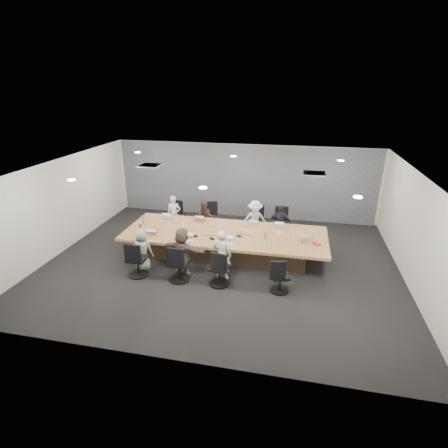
% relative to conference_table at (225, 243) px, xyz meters
% --- Properties ---
extents(floor, '(10.00, 8.00, 0.00)m').
position_rel_conference_table_xyz_m(floor, '(0.00, -0.50, -0.40)').
color(floor, black).
rests_on(floor, ground).
extents(ceiling, '(10.00, 8.00, 0.00)m').
position_rel_conference_table_xyz_m(ceiling, '(0.00, -0.50, 2.40)').
color(ceiling, white).
rests_on(ceiling, wall_back).
extents(wall_back, '(10.00, 0.00, 2.80)m').
position_rel_conference_table_xyz_m(wall_back, '(0.00, 3.50, 1.00)').
color(wall_back, beige).
rests_on(wall_back, ground).
extents(wall_front, '(10.00, 0.00, 2.80)m').
position_rel_conference_table_xyz_m(wall_front, '(0.00, -4.50, 1.00)').
color(wall_front, beige).
rests_on(wall_front, ground).
extents(wall_left, '(0.00, 8.00, 2.80)m').
position_rel_conference_table_xyz_m(wall_left, '(-5.00, -0.50, 1.00)').
color(wall_left, beige).
rests_on(wall_left, ground).
extents(wall_right, '(0.00, 8.00, 2.80)m').
position_rel_conference_table_xyz_m(wall_right, '(5.00, -0.50, 1.00)').
color(wall_right, beige).
rests_on(wall_right, ground).
extents(curtain, '(9.80, 0.04, 2.80)m').
position_rel_conference_table_xyz_m(curtain, '(0.00, 3.42, 1.00)').
color(curtain, slate).
rests_on(curtain, ground).
extents(conference_table, '(6.00, 2.20, 0.74)m').
position_rel_conference_table_xyz_m(conference_table, '(0.00, 0.00, 0.00)').
color(conference_table, '#463424').
rests_on(conference_table, ground).
extents(chair_0, '(0.64, 0.64, 0.78)m').
position_rel_conference_table_xyz_m(chair_0, '(-2.08, 1.70, -0.01)').
color(chair_0, black).
rests_on(chair_0, ground).
extents(chair_1, '(0.72, 0.72, 0.86)m').
position_rel_conference_table_xyz_m(chair_1, '(-0.96, 1.70, 0.03)').
color(chair_1, black).
rests_on(chair_1, ground).
extents(chair_2, '(0.60, 0.60, 0.87)m').
position_rel_conference_table_xyz_m(chair_2, '(0.73, 1.70, 0.03)').
color(chair_2, black).
rests_on(chair_2, ground).
extents(chair_3, '(0.59, 0.59, 0.84)m').
position_rel_conference_table_xyz_m(chair_3, '(1.56, 1.70, 0.02)').
color(chair_3, black).
rests_on(chair_3, ground).
extents(chair_4, '(0.58, 0.58, 0.84)m').
position_rel_conference_table_xyz_m(chair_4, '(-2.05, -1.70, 0.02)').
color(chair_4, black).
rests_on(chair_4, ground).
extents(chair_5, '(0.59, 0.59, 0.86)m').
position_rel_conference_table_xyz_m(chair_5, '(-0.87, -1.70, 0.03)').
color(chair_5, black).
rests_on(chair_5, ground).
extents(chair_6, '(0.65, 0.65, 0.81)m').
position_rel_conference_table_xyz_m(chair_6, '(0.21, -1.70, 0.01)').
color(chair_6, black).
rests_on(chair_6, ground).
extents(chair_7, '(0.60, 0.60, 0.73)m').
position_rel_conference_table_xyz_m(chair_7, '(1.77, -1.70, -0.04)').
color(chair_7, black).
rests_on(chair_7, ground).
extents(person_0, '(0.52, 0.39, 1.31)m').
position_rel_conference_table_xyz_m(person_0, '(-2.08, 1.35, 0.26)').
color(person_0, '#A7C5DD').
rests_on(person_0, ground).
extents(laptop_0, '(0.31, 0.22, 0.02)m').
position_rel_conference_table_xyz_m(laptop_0, '(-2.08, 0.80, 0.35)').
color(laptop_0, '#B2B2B7').
rests_on(laptop_0, conference_table).
extents(person_1, '(0.66, 0.56, 1.21)m').
position_rel_conference_table_xyz_m(person_1, '(-0.96, 1.35, 0.20)').
color(person_1, '#422C28').
rests_on(person_1, ground).
extents(laptop_1, '(0.32, 0.22, 0.02)m').
position_rel_conference_table_xyz_m(laptop_1, '(-0.96, 0.80, 0.35)').
color(laptop_1, '#8C6647').
rests_on(laptop_1, conference_table).
extents(person_2, '(0.96, 0.67, 1.35)m').
position_rel_conference_table_xyz_m(person_2, '(0.73, 1.35, 0.27)').
color(person_2, silver).
rests_on(person_2, ground).
extents(laptop_2, '(0.33, 0.26, 0.02)m').
position_rel_conference_table_xyz_m(laptop_2, '(0.73, 0.80, 0.35)').
color(laptop_2, '#B2B2B7').
rests_on(laptop_2, conference_table).
extents(person_3, '(0.79, 0.43, 1.27)m').
position_rel_conference_table_xyz_m(person_3, '(1.56, 1.35, 0.23)').
color(person_3, black).
rests_on(person_3, ground).
extents(laptop_3, '(0.31, 0.22, 0.02)m').
position_rel_conference_table_xyz_m(laptop_3, '(1.56, 0.80, 0.35)').
color(laptop_3, '#B2B2B7').
rests_on(laptop_3, conference_table).
extents(person_4, '(0.60, 0.40, 1.20)m').
position_rel_conference_table_xyz_m(person_4, '(-2.05, -1.35, 0.20)').
color(person_4, gray).
rests_on(person_4, ground).
extents(laptop_4, '(0.35, 0.25, 0.02)m').
position_rel_conference_table_xyz_m(laptop_4, '(-2.05, -0.80, 0.35)').
color(laptop_4, '#8C6647').
rests_on(laptop_4, conference_table).
extents(person_5, '(1.31, 0.70, 1.35)m').
position_rel_conference_table_xyz_m(person_5, '(-0.87, -1.35, 0.27)').
color(person_5, brown).
rests_on(person_5, ground).
extents(laptop_5, '(0.34, 0.27, 0.02)m').
position_rel_conference_table_xyz_m(laptop_5, '(-0.87, -0.80, 0.35)').
color(laptop_5, '#B2B2B7').
rests_on(laptop_5, conference_table).
extents(person_6, '(0.55, 0.40, 1.38)m').
position_rel_conference_table_xyz_m(person_6, '(0.21, -1.35, 0.29)').
color(person_6, '#BBBBBE').
rests_on(person_6, ground).
extents(laptop_6, '(0.33, 0.24, 0.02)m').
position_rel_conference_table_xyz_m(laptop_6, '(0.21, -0.80, 0.35)').
color(laptop_6, '#B2B2B7').
rests_on(laptop_6, conference_table).
extents(bottle_green_left, '(0.09, 0.09, 0.27)m').
position_rel_conference_table_xyz_m(bottle_green_left, '(-2.65, 0.13, 0.47)').
color(bottle_green_left, '#419552').
rests_on(bottle_green_left, conference_table).
extents(bottle_green_right, '(0.07, 0.07, 0.22)m').
position_rel_conference_table_xyz_m(bottle_green_right, '(1.24, -0.26, 0.45)').
color(bottle_green_right, '#419552').
rests_on(bottle_green_right, conference_table).
extents(bottle_clear, '(0.09, 0.09, 0.23)m').
position_rel_conference_table_xyz_m(bottle_clear, '(-1.27, -0.05, 0.45)').
color(bottle_clear, silver).
rests_on(bottle_clear, conference_table).
extents(cup_white_far, '(0.08, 0.08, 0.09)m').
position_rel_conference_table_xyz_m(cup_white_far, '(-0.51, 0.33, 0.38)').
color(cup_white_far, white).
rests_on(cup_white_far, conference_table).
extents(cup_white_near, '(0.10, 0.10, 0.11)m').
position_rel_conference_table_xyz_m(cup_white_near, '(1.58, 0.07, 0.39)').
color(cup_white_near, white).
rests_on(cup_white_near, conference_table).
extents(mug_brown, '(0.10, 0.10, 0.10)m').
position_rel_conference_table_xyz_m(mug_brown, '(-2.65, -0.13, 0.39)').
color(mug_brown, brown).
rests_on(mug_brown, conference_table).
extents(mic_left, '(0.19, 0.16, 0.03)m').
position_rel_conference_table_xyz_m(mic_left, '(-0.80, -0.47, 0.36)').
color(mic_left, black).
rests_on(mic_left, conference_table).
extents(mic_right, '(0.16, 0.14, 0.03)m').
position_rel_conference_table_xyz_m(mic_right, '(0.47, -0.20, 0.35)').
color(mic_right, black).
rests_on(mic_right, conference_table).
extents(stapler, '(0.15, 0.09, 0.05)m').
position_rel_conference_table_xyz_m(stapler, '(-0.24, -0.58, 0.37)').
color(stapler, black).
rests_on(stapler, conference_table).
extents(canvas_bag, '(0.34, 0.29, 0.15)m').
position_rel_conference_table_xyz_m(canvas_bag, '(2.32, -0.14, 0.42)').
color(canvas_bag, tan).
rests_on(canvas_bag, conference_table).
extents(snack_packet, '(0.23, 0.23, 0.04)m').
position_rel_conference_table_xyz_m(snack_packet, '(2.65, -0.31, 0.36)').
color(snack_packet, red).
rests_on(snack_packet, conference_table).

